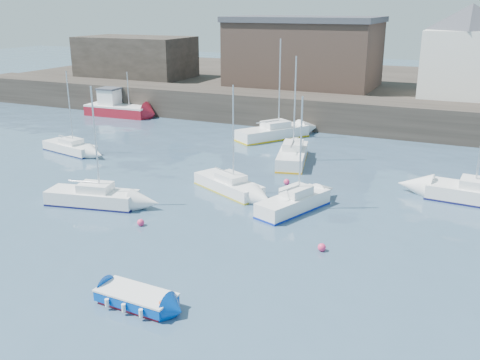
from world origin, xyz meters
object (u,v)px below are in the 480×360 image
at_px(fishing_boat, 117,107).
at_px(sailboat_a, 93,197).
at_px(sailboat_e, 70,147).
at_px(buoy_far, 287,184).
at_px(sailboat_b, 229,185).
at_px(blue_dinghy, 136,298).
at_px(buoy_near, 141,226).
at_px(sailboat_c, 294,202).
at_px(sailboat_h, 273,132).
at_px(sailboat_f, 293,155).
at_px(buoy_mid, 322,251).

height_order(fishing_boat, sailboat_a, sailboat_a).
xyz_separation_m(sailboat_e, buoy_far, (19.08, -0.56, -0.44)).
xyz_separation_m(sailboat_a, sailboat_b, (6.48, 5.62, -0.05)).
relative_size(fishing_boat, sailboat_a, 1.02).
xyz_separation_m(fishing_boat, sailboat_e, (5.88, -14.33, -0.50)).
height_order(blue_dinghy, buoy_near, blue_dinghy).
xyz_separation_m(sailboat_b, sailboat_e, (-16.09, 3.45, -0.02)).
bearing_deg(sailboat_a, sailboat_c, 19.52).
distance_m(sailboat_e, sailboat_h, 17.67).
distance_m(sailboat_a, sailboat_f, 15.95).
bearing_deg(buoy_far, sailboat_a, -138.06).
bearing_deg(sailboat_e, sailboat_a, -43.32).
distance_m(sailboat_c, sailboat_h, 17.98).
height_order(fishing_boat, buoy_mid, fishing_boat).
relative_size(blue_dinghy, sailboat_h, 0.38).
xyz_separation_m(fishing_boat, sailboat_h, (19.44, -3.00, -0.36)).
bearing_deg(sailboat_a, sailboat_f, 59.54).
bearing_deg(sailboat_c, sailboat_h, 114.68).
distance_m(blue_dinghy, sailboat_e, 25.64).
relative_size(sailboat_a, buoy_near, 18.07).
xyz_separation_m(sailboat_b, buoy_far, (2.98, 2.89, -0.45)).
relative_size(sailboat_b, buoy_mid, 16.98).
bearing_deg(buoy_far, sailboat_e, 178.30).
bearing_deg(sailboat_c, buoy_far, 114.12).
xyz_separation_m(sailboat_c, buoy_far, (-1.99, 4.44, -0.52)).
distance_m(sailboat_f, buoy_far, 5.45).
xyz_separation_m(sailboat_b, sailboat_f, (1.61, 8.13, 0.11)).
xyz_separation_m(sailboat_a, buoy_near, (4.49, -1.53, -0.51)).
bearing_deg(buoy_near, fishing_boat, 128.73).
height_order(sailboat_c, sailboat_h, sailboat_h).
distance_m(sailboat_c, buoy_far, 4.90).
distance_m(blue_dinghy, buoy_near, 8.35).
bearing_deg(buoy_mid, sailboat_c, 123.35).
bearing_deg(buoy_near, sailboat_b, 74.44).
relative_size(sailboat_e, buoy_near, 16.71).
bearing_deg(sailboat_a, buoy_near, -18.78).
bearing_deg(sailboat_h, buoy_far, -65.12).
xyz_separation_m(sailboat_a, buoy_mid, (14.48, -0.55, -0.51)).
height_order(sailboat_a, sailboat_b, sailboat_a).
distance_m(blue_dinghy, buoy_mid, 9.67).
bearing_deg(buoy_mid, sailboat_f, 114.10).
bearing_deg(buoy_mid, sailboat_b, 142.39).
bearing_deg(sailboat_b, buoy_far, 44.07).
relative_size(sailboat_a, sailboat_h, 0.82).
height_order(blue_dinghy, sailboat_e, sailboat_e).
xyz_separation_m(sailboat_c, buoy_mid, (3.03, -4.61, -0.52)).
distance_m(sailboat_b, sailboat_h, 14.99).
bearing_deg(buoy_far, buoy_mid, -60.98).
height_order(sailboat_b, sailboat_h, sailboat_h).
distance_m(blue_dinghy, sailboat_b, 14.37).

